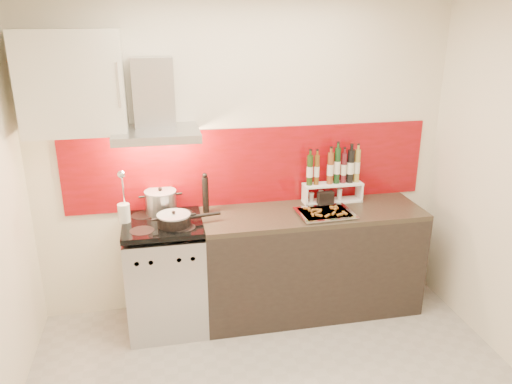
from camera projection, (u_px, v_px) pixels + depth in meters
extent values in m
cube|color=silver|center=(245.00, 157.00, 4.08)|extent=(3.40, 0.02, 2.60)
cube|color=maroon|center=(251.00, 166.00, 4.11)|extent=(3.00, 0.02, 0.64)
cube|color=#B7B7BA|center=(166.00, 278.00, 3.97)|extent=(0.60, 0.60, 0.84)
cube|color=black|center=(168.00, 307.00, 3.73)|extent=(0.50, 0.02, 0.40)
cube|color=#B7B7BA|center=(165.00, 261.00, 3.60)|extent=(0.56, 0.02, 0.12)
cube|color=#FF190C|center=(165.00, 261.00, 3.59)|extent=(0.10, 0.01, 0.04)
cube|color=black|center=(162.00, 224.00, 3.81)|extent=(0.60, 0.60, 0.04)
cube|color=black|center=(311.00, 263.00, 4.19)|extent=(1.80, 0.60, 0.86)
cube|color=black|center=(313.00, 213.00, 4.04)|extent=(1.80, 0.60, 0.04)
cube|color=#B7B7BA|center=(156.00, 134.00, 3.63)|extent=(0.62, 0.50, 0.06)
cube|color=#B7B7BA|center=(154.00, 92.00, 3.67)|extent=(0.30, 0.18, 0.50)
sphere|color=#FFD18C|center=(136.00, 140.00, 3.61)|extent=(0.07, 0.07, 0.07)
sphere|color=#FFD18C|center=(177.00, 138.00, 3.67)|extent=(0.07, 0.07, 0.07)
cube|color=beige|center=(72.00, 83.00, 3.47)|extent=(0.70, 0.35, 0.72)
cylinder|color=#B7B7BA|center=(161.00, 202.00, 3.95)|extent=(0.24, 0.24, 0.17)
cylinder|color=#99999E|center=(160.00, 192.00, 3.92)|extent=(0.25, 0.25, 0.01)
sphere|color=black|center=(160.00, 189.00, 3.91)|extent=(0.03, 0.03, 0.03)
cylinder|color=black|center=(174.00, 220.00, 3.72)|extent=(0.25, 0.25, 0.08)
cylinder|color=#99999E|center=(174.00, 215.00, 3.70)|extent=(0.25, 0.25, 0.01)
sphere|color=black|center=(174.00, 213.00, 3.70)|extent=(0.03, 0.03, 0.03)
cylinder|color=black|center=(205.00, 215.00, 3.80)|extent=(0.24, 0.07, 0.03)
cylinder|color=silver|center=(124.00, 214.00, 3.77)|extent=(0.09, 0.09, 0.15)
cylinder|color=silver|center=(123.00, 189.00, 3.71)|extent=(0.01, 0.07, 0.28)
sphere|color=silver|center=(121.00, 174.00, 3.61)|extent=(0.06, 0.06, 0.06)
cylinder|color=black|center=(205.00, 195.00, 3.96)|extent=(0.05, 0.05, 0.29)
sphere|color=black|center=(205.00, 175.00, 3.90)|extent=(0.04, 0.04, 0.04)
cube|color=white|center=(332.00, 201.00, 4.23)|extent=(0.50, 0.14, 0.01)
cube|color=white|center=(305.00, 195.00, 4.16)|extent=(0.02, 0.14, 0.14)
cube|color=white|center=(359.00, 191.00, 4.25)|extent=(0.01, 0.14, 0.14)
cube|color=white|center=(333.00, 184.00, 4.18)|extent=(0.50, 0.14, 0.02)
cylinder|color=#1E3311|center=(310.00, 170.00, 4.10)|extent=(0.05, 0.05, 0.25)
cylinder|color=brown|center=(317.00, 170.00, 4.11)|extent=(0.04, 0.04, 0.25)
cylinder|color=brown|center=(330.00, 168.00, 4.13)|extent=(0.05, 0.05, 0.27)
cylinder|color=black|center=(337.00, 166.00, 4.13)|extent=(0.05, 0.05, 0.31)
cylinder|color=#4F151C|center=(344.00, 168.00, 4.15)|extent=(0.05, 0.05, 0.26)
cylinder|color=black|center=(351.00, 166.00, 4.16)|extent=(0.06, 0.06, 0.28)
cylinder|color=olive|center=(357.00, 166.00, 4.17)|extent=(0.05, 0.05, 0.28)
cylinder|color=#C0AB9C|center=(311.00, 198.00, 4.19)|extent=(0.04, 0.04, 0.06)
cylinder|color=#AF641D|center=(321.00, 196.00, 4.20)|extent=(0.04, 0.04, 0.08)
cylinder|color=#413220|center=(330.00, 196.00, 4.22)|extent=(0.04, 0.04, 0.06)
cylinder|color=silver|center=(339.00, 195.00, 4.23)|extent=(0.04, 0.04, 0.08)
cube|color=black|center=(325.00, 198.00, 4.13)|extent=(0.14, 0.07, 0.11)
cube|color=silver|center=(325.00, 214.00, 3.95)|extent=(0.43, 0.33, 0.01)
cube|color=silver|center=(325.00, 213.00, 3.95)|extent=(0.45, 0.36, 0.01)
cube|color=red|center=(325.00, 213.00, 3.95)|extent=(0.39, 0.29, 0.01)
cube|color=brown|center=(340.00, 215.00, 3.88)|extent=(0.06, 0.03, 0.01)
cube|color=brown|center=(313.00, 215.00, 3.88)|extent=(0.04, 0.06, 0.01)
cube|color=brown|center=(335.00, 209.00, 4.00)|extent=(0.02, 0.06, 0.01)
cube|color=brown|center=(336.00, 207.00, 4.03)|extent=(0.02, 0.06, 0.01)
cube|color=brown|center=(333.00, 207.00, 4.03)|extent=(0.05, 0.04, 0.01)
cube|color=brown|center=(307.00, 208.00, 4.01)|extent=(0.06, 0.04, 0.01)
cube|color=brown|center=(311.00, 210.00, 3.97)|extent=(0.03, 0.06, 0.01)
cube|color=brown|center=(334.00, 213.00, 3.90)|extent=(0.05, 0.05, 0.01)
cube|color=brown|center=(328.00, 216.00, 3.86)|extent=(0.05, 0.05, 0.01)
cube|color=brown|center=(319.00, 212.00, 3.93)|extent=(0.05, 0.05, 0.01)
cube|color=brown|center=(318.00, 210.00, 3.97)|extent=(0.06, 0.03, 0.01)
cube|color=brown|center=(345.00, 213.00, 3.91)|extent=(0.03, 0.06, 0.01)
cube|color=brown|center=(314.00, 213.00, 3.90)|extent=(0.06, 0.03, 0.01)
cube|color=brown|center=(334.00, 208.00, 4.01)|extent=(0.06, 0.03, 0.01)
cube|color=brown|center=(319.00, 215.00, 3.86)|extent=(0.05, 0.05, 0.01)
cube|color=brown|center=(312.00, 210.00, 3.97)|extent=(0.06, 0.02, 0.01)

